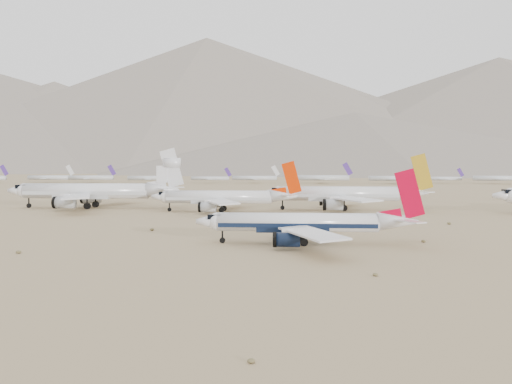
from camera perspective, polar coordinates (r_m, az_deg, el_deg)
ground at (r=93.07m, az=4.08°, el=-5.76°), size 7000.00×7000.00×0.00m
main_airliner at (r=90.89m, az=5.83°, el=-3.57°), size 38.96×38.05×13.75m
row2_gold_tail at (r=161.80m, az=10.18°, el=-0.26°), size 51.00×49.88×18.16m
row2_orange_tail at (r=153.86m, az=-3.61°, el=-0.64°), size 43.99×43.03×15.69m
row2_white_trijet at (r=174.60m, az=-17.87°, el=0.12°), size 56.83×55.55×20.14m
distant_storage_row at (r=404.71m, az=4.97°, el=1.60°), size 553.19×58.70×14.83m
mountain_range at (r=1750.31m, az=6.33°, el=8.76°), size 7354.00×3024.00×470.00m
desert_scrub at (r=74.28m, az=-17.34°, el=-7.90°), size 219.83×121.67×0.63m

